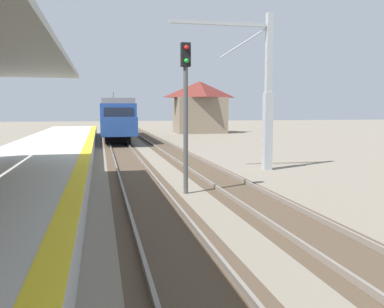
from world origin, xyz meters
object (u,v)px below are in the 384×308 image
(rail_signal_post, at_px, (186,102))
(catenary_pylon_far_side, at_px, (262,96))
(distant_trackside_house, at_px, (200,106))
(approaching_train, at_px, (115,117))

(rail_signal_post, height_order, catenary_pylon_far_side, catenary_pylon_far_side)
(catenary_pylon_far_side, xyz_separation_m, distant_trackside_house, (4.56, 32.47, -0.27))
(approaching_train, xyz_separation_m, distant_trackside_house, (10.73, 8.82, 1.16))
(approaching_train, height_order, catenary_pylon_far_side, catenary_pylon_far_side)
(rail_signal_post, distance_m, distant_trackside_house, 38.57)
(approaching_train, relative_size, catenary_pylon_far_side, 2.61)
(distant_trackside_house, bearing_deg, approaching_train, -140.57)
(distant_trackside_house, bearing_deg, catenary_pylon_far_side, -97.99)
(catenary_pylon_far_side, bearing_deg, distant_trackside_house, 82.01)
(rail_signal_post, relative_size, distant_trackside_house, 0.79)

